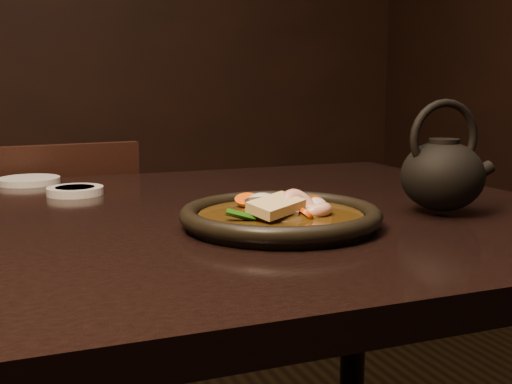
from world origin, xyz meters
name	(u,v)px	position (x,y,z in m)	size (l,w,h in m)	color
table	(41,279)	(0.00, 0.00, 0.67)	(1.60, 0.90, 0.75)	black
chair	(52,299)	(0.05, 0.61, 0.44)	(0.42, 0.42, 0.81)	black
plate	(280,217)	(0.30, -0.13, 0.76)	(0.27, 0.27, 0.03)	black
stirfry	(285,213)	(0.31, -0.14, 0.77)	(0.16, 0.15, 0.06)	#3A250A
soy_dish	(75,191)	(0.07, 0.23, 0.76)	(0.10, 0.10, 0.01)	silver
saucer_right	(29,181)	(0.01, 0.39, 0.76)	(0.12, 0.12, 0.01)	silver
teapot	(443,172)	(0.56, -0.14, 0.81)	(0.15, 0.12, 0.16)	black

